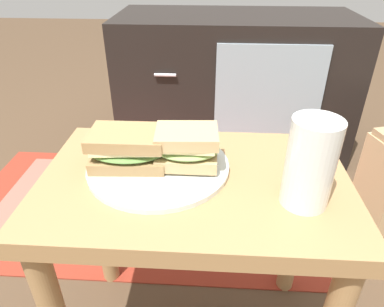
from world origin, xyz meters
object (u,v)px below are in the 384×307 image
at_px(plate, 159,166).
at_px(sandwich_front, 128,148).
at_px(tv_cabinet, 233,85).
at_px(sandwich_back, 187,147).
at_px(beer_glass, 310,165).

bearing_deg(plate, sandwich_front, -178.41).
xyz_separation_m(tv_cabinet, plate, (-0.19, -0.92, 0.17)).
relative_size(tv_cabinet, plate, 3.64).
xyz_separation_m(sandwich_front, sandwich_back, (0.11, 0.00, 0.01)).
height_order(tv_cabinet, sandwich_back, tv_cabinet).
xyz_separation_m(plate, sandwich_back, (0.05, 0.00, 0.04)).
relative_size(plate, beer_glass, 1.79).
bearing_deg(sandwich_front, sandwich_back, 1.59).
relative_size(tv_cabinet, sandwich_back, 8.03).
distance_m(sandwich_front, beer_glass, 0.31).
distance_m(tv_cabinet, sandwich_front, 0.98).
relative_size(tv_cabinet, beer_glass, 6.50).
height_order(plate, sandwich_back, sandwich_back).
bearing_deg(sandwich_back, beer_glass, -23.10).
bearing_deg(plate, tv_cabinet, 78.61).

